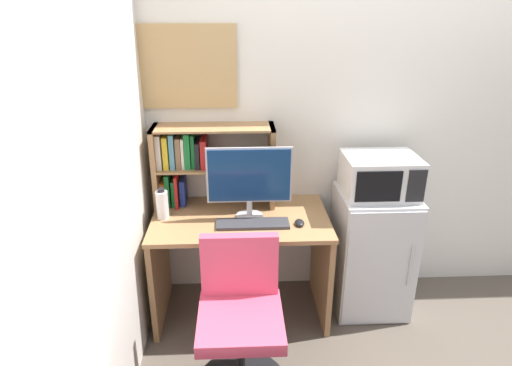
{
  "coord_description": "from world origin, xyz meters",
  "views": [
    {
      "loc": [
        -0.99,
        -2.9,
        2.03
      ],
      "look_at": [
        -0.88,
        -0.37,
        0.99
      ],
      "focal_mm": 30.83,
      "sensor_mm": 36.0,
      "label": 1
    }
  ],
  "objects_px": {
    "desk_chair": "(241,327)",
    "wall_corkboard": "(177,67)",
    "monitor": "(249,179)",
    "keyboard": "(253,224)",
    "computer_mouse": "(300,223)",
    "microwave": "(380,175)",
    "water_bottle": "(162,204)",
    "hutch_bookshelf": "(196,161)",
    "mini_fridge": "(371,251)"
  },
  "relations": [
    {
      "from": "hutch_bookshelf",
      "to": "microwave",
      "type": "relative_size",
      "value": 1.71
    },
    {
      "from": "monitor",
      "to": "microwave",
      "type": "height_order",
      "value": "monitor"
    },
    {
      "from": "desk_chair",
      "to": "wall_corkboard",
      "type": "bearing_deg",
      "value": 111.5
    },
    {
      "from": "keyboard",
      "to": "water_bottle",
      "type": "bearing_deg",
      "value": 167.42
    },
    {
      "from": "computer_mouse",
      "to": "wall_corkboard",
      "type": "relative_size",
      "value": 0.12
    },
    {
      "from": "hutch_bookshelf",
      "to": "mini_fridge",
      "type": "distance_m",
      "value": 1.36
    },
    {
      "from": "keyboard",
      "to": "microwave",
      "type": "height_order",
      "value": "microwave"
    },
    {
      "from": "computer_mouse",
      "to": "mini_fridge",
      "type": "xyz_separation_m",
      "value": [
        0.54,
        0.17,
        -0.32
      ]
    },
    {
      "from": "mini_fridge",
      "to": "wall_corkboard",
      "type": "relative_size",
      "value": 1.13
    },
    {
      "from": "mini_fridge",
      "to": "wall_corkboard",
      "type": "distance_m",
      "value": 1.8
    },
    {
      "from": "mini_fridge",
      "to": "keyboard",
      "type": "bearing_deg",
      "value": -169.01
    },
    {
      "from": "hutch_bookshelf",
      "to": "microwave",
      "type": "distance_m",
      "value": 1.21
    },
    {
      "from": "mini_fridge",
      "to": "wall_corkboard",
      "type": "bearing_deg",
      "value": 167.68
    },
    {
      "from": "water_bottle",
      "to": "desk_chair",
      "type": "distance_m",
      "value": 0.93
    },
    {
      "from": "computer_mouse",
      "to": "microwave",
      "type": "relative_size",
      "value": 0.19
    },
    {
      "from": "mini_fridge",
      "to": "desk_chair",
      "type": "bearing_deg",
      "value": -143.56
    },
    {
      "from": "mini_fridge",
      "to": "desk_chair",
      "type": "xyz_separation_m",
      "value": [
        -0.92,
        -0.68,
        -0.04
      ]
    },
    {
      "from": "monitor",
      "to": "computer_mouse",
      "type": "height_order",
      "value": "monitor"
    },
    {
      "from": "computer_mouse",
      "to": "mini_fridge",
      "type": "height_order",
      "value": "mini_fridge"
    },
    {
      "from": "keyboard",
      "to": "desk_chair",
      "type": "height_order",
      "value": "desk_chair"
    },
    {
      "from": "monitor",
      "to": "keyboard",
      "type": "relative_size",
      "value": 1.18
    },
    {
      "from": "desk_chair",
      "to": "mini_fridge",
      "type": "bearing_deg",
      "value": 36.44
    },
    {
      "from": "hutch_bookshelf",
      "to": "water_bottle",
      "type": "bearing_deg",
      "value": -134.05
    },
    {
      "from": "hutch_bookshelf",
      "to": "computer_mouse",
      "type": "bearing_deg",
      "value": -27.9
    },
    {
      "from": "hutch_bookshelf",
      "to": "mini_fridge",
      "type": "bearing_deg",
      "value": -8.59
    },
    {
      "from": "wall_corkboard",
      "to": "microwave",
      "type": "bearing_deg",
      "value": -12.2
    },
    {
      "from": "monitor",
      "to": "wall_corkboard",
      "type": "bearing_deg",
      "value": 143.52
    },
    {
      "from": "mini_fridge",
      "to": "microwave",
      "type": "xyz_separation_m",
      "value": [
        0.0,
        0.0,
        0.57
      ]
    },
    {
      "from": "hutch_bookshelf",
      "to": "microwave",
      "type": "bearing_deg",
      "value": -8.45
    },
    {
      "from": "water_bottle",
      "to": "wall_corkboard",
      "type": "distance_m",
      "value": 0.88
    },
    {
      "from": "desk_chair",
      "to": "wall_corkboard",
      "type": "distance_m",
      "value": 1.63
    },
    {
      "from": "computer_mouse",
      "to": "mini_fridge",
      "type": "relative_size",
      "value": 0.1
    },
    {
      "from": "computer_mouse",
      "to": "wall_corkboard",
      "type": "xyz_separation_m",
      "value": [
        -0.76,
        0.45,
        0.9
      ]
    },
    {
      "from": "hutch_bookshelf",
      "to": "desk_chair",
      "type": "distance_m",
      "value": 1.12
    },
    {
      "from": "monitor",
      "to": "computer_mouse",
      "type": "bearing_deg",
      "value": -21.13
    },
    {
      "from": "hutch_bookshelf",
      "to": "monitor",
      "type": "distance_m",
      "value": 0.42
    },
    {
      "from": "water_bottle",
      "to": "mini_fridge",
      "type": "height_order",
      "value": "water_bottle"
    },
    {
      "from": "computer_mouse",
      "to": "monitor",
      "type": "bearing_deg",
      "value": 158.87
    },
    {
      "from": "monitor",
      "to": "wall_corkboard",
      "type": "xyz_separation_m",
      "value": [
        -0.45,
        0.33,
        0.64
      ]
    },
    {
      "from": "water_bottle",
      "to": "mini_fridge",
      "type": "relative_size",
      "value": 0.24
    },
    {
      "from": "mini_fridge",
      "to": "water_bottle",
      "type": "bearing_deg",
      "value": -178.65
    },
    {
      "from": "hutch_bookshelf",
      "to": "wall_corkboard",
      "type": "distance_m",
      "value": 0.61
    },
    {
      "from": "computer_mouse",
      "to": "water_bottle",
      "type": "distance_m",
      "value": 0.88
    },
    {
      "from": "microwave",
      "to": "water_bottle",
      "type": "bearing_deg",
      "value": -178.53
    },
    {
      "from": "wall_corkboard",
      "to": "hutch_bookshelf",
      "type": "bearing_deg",
      "value": -45.95
    },
    {
      "from": "computer_mouse",
      "to": "hutch_bookshelf",
      "type": "bearing_deg",
      "value": 152.1
    },
    {
      "from": "keyboard",
      "to": "computer_mouse",
      "type": "xyz_separation_m",
      "value": [
        0.29,
        -0.01,
        0.01
      ]
    },
    {
      "from": "keyboard",
      "to": "desk_chair",
      "type": "distance_m",
      "value": 0.64
    },
    {
      "from": "mini_fridge",
      "to": "microwave",
      "type": "bearing_deg",
      "value": 89.93
    },
    {
      "from": "monitor",
      "to": "desk_chair",
      "type": "distance_m",
      "value": 0.89
    }
  ]
}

